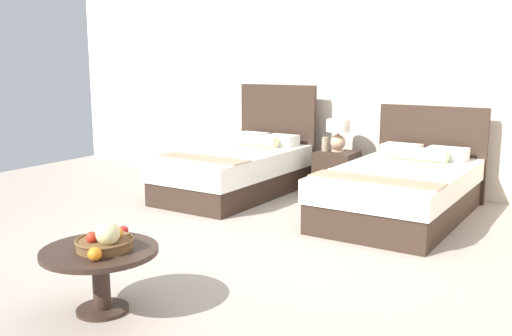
{
  "coord_description": "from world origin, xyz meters",
  "views": [
    {
      "loc": [
        2.78,
        -4.06,
        1.66
      ],
      "look_at": [
        0.01,
        0.53,
        0.65
      ],
      "focal_mm": 39.84,
      "sensor_mm": 36.0,
      "label": 1
    }
  ],
  "objects_px": {
    "bed_near_window": "(238,169)",
    "fruit_bowl": "(105,240)",
    "vase": "(325,144)",
    "loose_apple": "(124,231)",
    "bed_near_corner": "(402,189)",
    "coffee_table": "(100,263)",
    "nightstand": "(336,172)",
    "loose_orange": "(95,254)",
    "table_lamp": "(338,132)"
  },
  "relations": [
    {
      "from": "table_lamp",
      "to": "loose_orange",
      "type": "distance_m",
      "value": 4.36
    },
    {
      "from": "bed_near_window",
      "to": "loose_orange",
      "type": "height_order",
      "value": "bed_near_window"
    },
    {
      "from": "table_lamp",
      "to": "coffee_table",
      "type": "xyz_separation_m",
      "value": [
        0.08,
        -4.16,
        -0.44
      ]
    },
    {
      "from": "bed_near_window",
      "to": "fruit_bowl",
      "type": "relative_size",
      "value": 5.64
    },
    {
      "from": "table_lamp",
      "to": "bed_near_corner",
      "type": "bearing_deg",
      "value": -35.85
    },
    {
      "from": "bed_near_window",
      "to": "table_lamp",
      "type": "relative_size",
      "value": 5.26
    },
    {
      "from": "vase",
      "to": "loose_apple",
      "type": "bearing_deg",
      "value": -87.72
    },
    {
      "from": "bed_near_window",
      "to": "vase",
      "type": "bearing_deg",
      "value": 39.49
    },
    {
      "from": "vase",
      "to": "loose_orange",
      "type": "xyz_separation_m",
      "value": [
        0.38,
        -4.28,
        -0.13
      ]
    },
    {
      "from": "bed_near_corner",
      "to": "loose_orange",
      "type": "bearing_deg",
      "value": -103.6
    },
    {
      "from": "loose_orange",
      "to": "table_lamp",
      "type": "bearing_deg",
      "value": 92.99
    },
    {
      "from": "loose_apple",
      "to": "loose_orange",
      "type": "bearing_deg",
      "value": -64.99
    },
    {
      "from": "table_lamp",
      "to": "vase",
      "type": "bearing_deg",
      "value": -157.99
    },
    {
      "from": "fruit_bowl",
      "to": "loose_apple",
      "type": "bearing_deg",
      "value": 113.25
    },
    {
      "from": "bed_near_corner",
      "to": "loose_orange",
      "type": "distance_m",
      "value": 3.66
    },
    {
      "from": "bed_near_window",
      "to": "bed_near_corner",
      "type": "bearing_deg",
      "value": -0.23
    },
    {
      "from": "vase",
      "to": "coffee_table",
      "type": "distance_m",
      "value": 4.12
    },
    {
      "from": "loose_orange",
      "to": "coffee_table",
      "type": "bearing_deg",
      "value": 130.05
    },
    {
      "from": "bed_near_window",
      "to": "loose_apple",
      "type": "distance_m",
      "value": 3.25
    },
    {
      "from": "coffee_table",
      "to": "bed_near_window",
      "type": "bearing_deg",
      "value": 107.92
    },
    {
      "from": "bed_near_corner",
      "to": "vase",
      "type": "height_order",
      "value": "bed_near_corner"
    },
    {
      "from": "bed_near_corner",
      "to": "nightstand",
      "type": "bearing_deg",
      "value": 144.85
    },
    {
      "from": "nightstand",
      "to": "loose_apple",
      "type": "relative_size",
      "value": 7.54
    },
    {
      "from": "loose_orange",
      "to": "bed_near_corner",
      "type": "bearing_deg",
      "value": 76.4
    },
    {
      "from": "bed_near_corner",
      "to": "loose_apple",
      "type": "distance_m",
      "value": 3.27
    },
    {
      "from": "bed_near_corner",
      "to": "fruit_bowl",
      "type": "bearing_deg",
      "value": -105.85
    },
    {
      "from": "table_lamp",
      "to": "vase",
      "type": "height_order",
      "value": "table_lamp"
    },
    {
      "from": "loose_orange",
      "to": "nightstand",
      "type": "bearing_deg",
      "value": 93.01
    },
    {
      "from": "coffee_table",
      "to": "loose_apple",
      "type": "height_order",
      "value": "loose_apple"
    },
    {
      "from": "nightstand",
      "to": "loose_apple",
      "type": "xyz_separation_m",
      "value": [
        0.0,
        -3.84,
        0.21
      ]
    },
    {
      "from": "coffee_table",
      "to": "loose_orange",
      "type": "bearing_deg",
      "value": -49.95
    },
    {
      "from": "bed_near_corner",
      "to": "loose_orange",
      "type": "relative_size",
      "value": 25.72
    },
    {
      "from": "loose_apple",
      "to": "bed_near_corner",
      "type": "bearing_deg",
      "value": 70.58
    },
    {
      "from": "table_lamp",
      "to": "bed_near_window",
      "type": "bearing_deg",
      "value": -142.66
    },
    {
      "from": "vase",
      "to": "loose_orange",
      "type": "height_order",
      "value": "vase"
    },
    {
      "from": "table_lamp",
      "to": "coffee_table",
      "type": "bearing_deg",
      "value": -88.95
    },
    {
      "from": "bed_near_window",
      "to": "fruit_bowl",
      "type": "xyz_separation_m",
      "value": [
        1.15,
        -3.38,
        0.19
      ]
    },
    {
      "from": "bed_near_corner",
      "to": "bed_near_window",
      "type": "bearing_deg",
      "value": 179.77
    },
    {
      "from": "bed_near_corner",
      "to": "table_lamp",
      "type": "xyz_separation_m",
      "value": [
        -1.09,
        0.79,
        0.47
      ]
    },
    {
      "from": "loose_apple",
      "to": "coffee_table",
      "type": "bearing_deg",
      "value": -76.32
    },
    {
      "from": "fruit_bowl",
      "to": "loose_apple",
      "type": "xyz_separation_m",
      "value": [
        -0.13,
        0.3,
        -0.03
      ]
    },
    {
      "from": "table_lamp",
      "to": "fruit_bowl",
      "type": "xyz_separation_m",
      "value": [
        0.13,
        -4.16,
        -0.27
      ]
    },
    {
      "from": "bed_near_corner",
      "to": "coffee_table",
      "type": "xyz_separation_m",
      "value": [
        -1.01,
        -3.38,
        0.04
      ]
    },
    {
      "from": "nightstand",
      "to": "bed_near_corner",
      "type": "bearing_deg",
      "value": -35.15
    },
    {
      "from": "coffee_table",
      "to": "loose_apple",
      "type": "bearing_deg",
      "value": 103.68
    },
    {
      "from": "table_lamp",
      "to": "loose_apple",
      "type": "bearing_deg",
      "value": -89.96
    },
    {
      "from": "nightstand",
      "to": "vase",
      "type": "bearing_deg",
      "value": -164.93
    },
    {
      "from": "nightstand",
      "to": "table_lamp",
      "type": "distance_m",
      "value": 0.52
    },
    {
      "from": "nightstand",
      "to": "loose_apple",
      "type": "bearing_deg",
      "value": -89.96
    },
    {
      "from": "coffee_table",
      "to": "fruit_bowl",
      "type": "relative_size",
      "value": 2.01
    }
  ]
}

